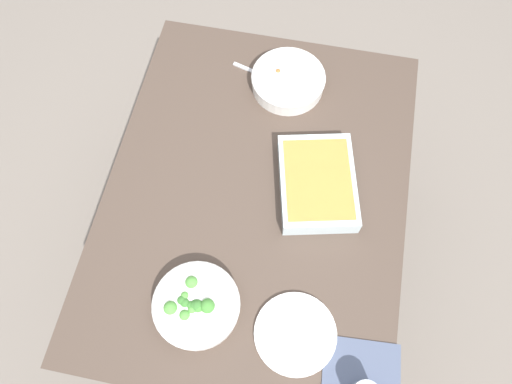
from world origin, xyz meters
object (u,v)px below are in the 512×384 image
(stew_bowl, at_px, (288,81))
(side_plate, at_px, (295,334))
(baking_dish, at_px, (317,183))
(broccoli_bowl, at_px, (196,305))
(spoon_by_stew, at_px, (263,75))

(stew_bowl, distance_m, side_plate, 0.80)
(baking_dish, bearing_deg, stew_bowl, -157.15)
(broccoli_bowl, xyz_separation_m, baking_dish, (-0.42, 0.26, 0.00))
(stew_bowl, xyz_separation_m, spoon_by_stew, (-0.03, -0.09, -0.03))
(baking_dish, height_order, side_plate, baking_dish)
(side_plate, bearing_deg, spoon_by_stew, -163.37)
(broccoli_bowl, relative_size, baking_dish, 0.69)
(baking_dish, xyz_separation_m, spoon_by_stew, (-0.37, -0.23, -0.03))
(stew_bowl, height_order, side_plate, stew_bowl)
(baking_dish, height_order, spoon_by_stew, baking_dish)
(broccoli_bowl, height_order, side_plate, broccoli_bowl)
(stew_bowl, relative_size, broccoli_bowl, 1.04)
(stew_bowl, distance_m, spoon_by_stew, 0.09)
(broccoli_bowl, relative_size, side_plate, 1.07)
(side_plate, bearing_deg, baking_dish, -178.94)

